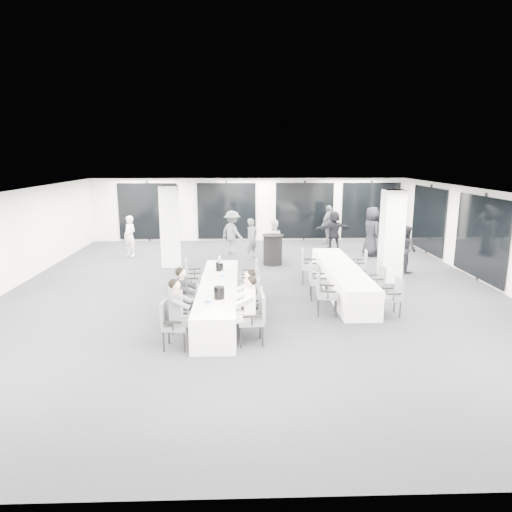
{
  "coord_description": "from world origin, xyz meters",
  "views": [
    {
      "loc": [
        -0.34,
        -12.44,
        3.8
      ],
      "look_at": [
        0.06,
        -0.2,
        1.08
      ],
      "focal_mm": 32.0,
      "sensor_mm": 36.0,
      "label": 1
    }
  ],
  "objects_px": {
    "chair_side_right_far": "(361,264)",
    "ice_bucket_far": "(220,266)",
    "banquet_table_main": "(219,298)",
    "standing_guest_c": "(232,230)",
    "standing_guest_g": "(130,233)",
    "chair_main_right_near": "(255,316)",
    "chair_side_right_near": "(393,294)",
    "chair_main_left_far": "(192,274)",
    "chair_main_left_near": "(172,321)",
    "chair_main_left_fourth": "(186,284)",
    "chair_main_right_mid": "(253,295)",
    "chair_main_right_fourth": "(252,283)",
    "chair_side_left_near": "(324,292)",
    "standing_guest_b": "(273,237)",
    "chair_main_right_far": "(251,275)",
    "chair_main_left_mid": "(182,299)",
    "chair_main_left_second": "(178,306)",
    "chair_side_left_far": "(307,264)",
    "standing_guest_h": "(406,246)",
    "chair_main_right_second": "(254,308)",
    "standing_guest_a": "(252,236)",
    "standing_guest_f": "(334,227)",
    "ice_bucket_near": "(219,293)",
    "cocktail_table": "(273,250)",
    "chair_side_left_mid": "(316,279)",
    "chair_side_right_mid": "(377,280)",
    "standing_guest_d": "(329,222)",
    "standing_guest_e": "(372,228)"
  },
  "relations": [
    {
      "from": "chair_main_left_fourth",
      "to": "ice_bucket_far",
      "type": "distance_m",
      "value": 1.15
    },
    {
      "from": "chair_main_left_near",
      "to": "chair_side_left_mid",
      "type": "distance_m",
      "value": 4.6
    },
    {
      "from": "chair_main_left_near",
      "to": "standing_guest_a",
      "type": "xyz_separation_m",
      "value": [
        1.8,
        8.15,
        0.29
      ]
    },
    {
      "from": "chair_main_left_second",
      "to": "standing_guest_d",
      "type": "relative_size",
      "value": 0.52
    },
    {
      "from": "chair_main_left_mid",
      "to": "chair_main_left_second",
      "type": "bearing_deg",
      "value": -7.49
    },
    {
      "from": "chair_main_right_mid",
      "to": "standing_guest_f",
      "type": "xyz_separation_m",
      "value": [
        3.53,
        7.98,
        0.36
      ]
    },
    {
      "from": "cocktail_table",
      "to": "chair_main_left_far",
      "type": "distance_m",
      "value": 4.19
    },
    {
      "from": "chair_side_right_mid",
      "to": "chair_side_right_far",
      "type": "xyz_separation_m",
      "value": [
        0.0,
        1.73,
        0.03
      ]
    },
    {
      "from": "banquet_table_main",
      "to": "standing_guest_c",
      "type": "height_order",
      "value": "standing_guest_c"
    },
    {
      "from": "standing_guest_a",
      "to": "standing_guest_h",
      "type": "distance_m",
      "value": 5.49
    },
    {
      "from": "chair_main_left_far",
      "to": "standing_guest_g",
      "type": "bearing_deg",
      "value": -156.01
    },
    {
      "from": "chair_main_left_near",
      "to": "chair_main_right_mid",
      "type": "relative_size",
      "value": 1.04
    },
    {
      "from": "chair_main_left_near",
      "to": "chair_main_right_near",
      "type": "distance_m",
      "value": 1.69
    },
    {
      "from": "chair_main_right_second",
      "to": "standing_guest_a",
      "type": "bearing_deg",
      "value": 0.43
    },
    {
      "from": "chair_main_left_mid",
      "to": "chair_main_left_fourth",
      "type": "height_order",
      "value": "chair_main_left_fourth"
    },
    {
      "from": "cocktail_table",
      "to": "standing_guest_g",
      "type": "distance_m",
      "value": 5.61
    },
    {
      "from": "chair_main_right_mid",
      "to": "chair_main_right_second",
      "type": "bearing_deg",
      "value": -177.85
    },
    {
      "from": "chair_main_left_second",
      "to": "chair_side_left_near",
      "type": "height_order",
      "value": "chair_main_left_second"
    },
    {
      "from": "chair_main_right_far",
      "to": "standing_guest_a",
      "type": "height_order",
      "value": "standing_guest_a"
    },
    {
      "from": "banquet_table_main",
      "to": "chair_side_right_near",
      "type": "height_order",
      "value": "chair_side_right_near"
    },
    {
      "from": "chair_main_right_fourth",
      "to": "standing_guest_c",
      "type": "bearing_deg",
      "value": -0.08
    },
    {
      "from": "chair_main_right_second",
      "to": "standing_guest_c",
      "type": "xyz_separation_m",
      "value": [
        -0.63,
        8.22,
        0.39
      ]
    },
    {
      "from": "chair_side_left_near",
      "to": "standing_guest_b",
      "type": "relative_size",
      "value": 0.59
    },
    {
      "from": "banquet_table_main",
      "to": "chair_main_right_far",
      "type": "height_order",
      "value": "chair_main_right_far"
    },
    {
      "from": "chair_main_right_near",
      "to": "standing_guest_h",
      "type": "relative_size",
      "value": 0.59
    },
    {
      "from": "chair_main_right_mid",
      "to": "standing_guest_f",
      "type": "height_order",
      "value": "standing_guest_f"
    },
    {
      "from": "chair_main_right_far",
      "to": "standing_guest_g",
      "type": "relative_size",
      "value": 0.57
    },
    {
      "from": "chair_main_right_mid",
      "to": "chair_side_left_mid",
      "type": "xyz_separation_m",
      "value": [
        1.72,
        1.33,
        0.02
      ]
    },
    {
      "from": "chair_main_left_mid",
      "to": "chair_main_right_fourth",
      "type": "distance_m",
      "value": 2.05
    },
    {
      "from": "chair_main_right_near",
      "to": "chair_side_right_near",
      "type": "relative_size",
      "value": 1.12
    },
    {
      "from": "chair_main_right_mid",
      "to": "chair_main_right_fourth",
      "type": "distance_m",
      "value": 1.03
    },
    {
      "from": "standing_guest_e",
      "to": "chair_main_right_far",
      "type": "bearing_deg",
      "value": 122.9
    },
    {
      "from": "chair_main_left_second",
      "to": "banquet_table_main",
      "type": "bearing_deg",
      "value": 136.74
    },
    {
      "from": "chair_side_left_far",
      "to": "chair_side_right_near",
      "type": "xyz_separation_m",
      "value": [
        1.67,
        -2.9,
        -0.06
      ]
    },
    {
      "from": "chair_main_right_far",
      "to": "standing_guest_c",
      "type": "bearing_deg",
      "value": 12.13
    },
    {
      "from": "banquet_table_main",
      "to": "standing_guest_g",
      "type": "relative_size",
      "value": 2.85
    },
    {
      "from": "chair_main_left_far",
      "to": "standing_guest_a",
      "type": "distance_m",
      "value": 4.77
    },
    {
      "from": "standing_guest_a",
      "to": "ice_bucket_near",
      "type": "height_order",
      "value": "standing_guest_a"
    },
    {
      "from": "chair_side_right_mid",
      "to": "standing_guest_d",
      "type": "bearing_deg",
      "value": -2.9
    },
    {
      "from": "chair_main_left_far",
      "to": "chair_side_right_far",
      "type": "relative_size",
      "value": 1.01
    },
    {
      "from": "ice_bucket_far",
      "to": "chair_main_right_near",
      "type": "bearing_deg",
      "value": -74.53
    },
    {
      "from": "chair_main_left_second",
      "to": "standing_guest_e",
      "type": "relative_size",
      "value": 0.47
    },
    {
      "from": "banquet_table_main",
      "to": "standing_guest_d",
      "type": "xyz_separation_m",
      "value": [
        4.35,
        8.75,
        0.59
      ]
    },
    {
      "from": "chair_side_right_far",
      "to": "ice_bucket_far",
      "type": "relative_size",
      "value": 4.12
    },
    {
      "from": "chair_main_left_mid",
      "to": "standing_guest_d",
      "type": "height_order",
      "value": "standing_guest_d"
    },
    {
      "from": "chair_side_left_mid",
      "to": "standing_guest_f",
      "type": "height_order",
      "value": "standing_guest_f"
    },
    {
      "from": "chair_main_left_mid",
      "to": "standing_guest_b",
      "type": "distance_m",
      "value": 6.73
    },
    {
      "from": "banquet_table_main",
      "to": "chair_main_left_far",
      "type": "height_order",
      "value": "chair_main_left_far"
    },
    {
      "from": "standing_guest_e",
      "to": "ice_bucket_near",
      "type": "distance_m",
      "value": 9.29
    },
    {
      "from": "chair_main_left_far",
      "to": "chair_main_right_near",
      "type": "bearing_deg",
      "value": 19.09
    }
  ]
}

